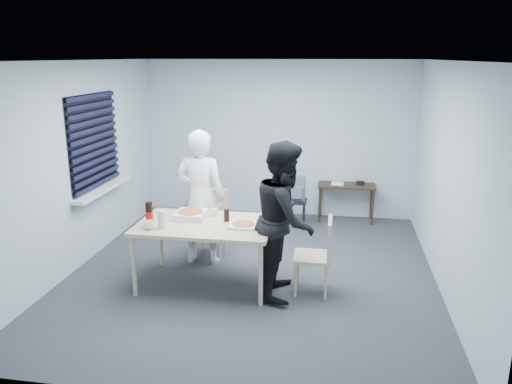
% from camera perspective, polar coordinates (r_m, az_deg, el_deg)
% --- Properties ---
extents(room, '(5.00, 5.00, 5.00)m').
position_cam_1_polar(room, '(7.05, -17.74, 4.69)').
color(room, '#2A2A2F').
rests_on(room, ground).
extents(dining_table, '(1.57, 1.00, 0.77)m').
position_cam_1_polar(dining_table, '(5.87, -5.80, -4.11)').
color(dining_table, '#C9B189').
rests_on(dining_table, ground).
extents(chair_far, '(0.42, 0.42, 0.89)m').
position_cam_1_polar(chair_far, '(6.88, -5.05, -2.87)').
color(chair_far, '#C9B189').
rests_on(chair_far, ground).
extents(chair_right, '(0.42, 0.42, 0.89)m').
position_cam_1_polar(chair_right, '(5.75, 7.30, -6.67)').
color(chair_right, '#C9B189').
rests_on(chair_right, ground).
extents(person_white, '(0.65, 0.42, 1.77)m').
position_cam_1_polar(person_white, '(6.46, -6.35, -0.65)').
color(person_white, white).
rests_on(person_white, ground).
extents(person_black, '(0.47, 0.86, 1.77)m').
position_cam_1_polar(person_black, '(5.59, 3.34, -3.15)').
color(person_black, black).
rests_on(person_black, ground).
extents(side_table, '(0.92, 0.41, 0.62)m').
position_cam_1_polar(side_table, '(8.32, 10.30, 0.32)').
color(side_table, '#372616').
rests_on(side_table, ground).
extents(stool, '(0.33, 0.33, 0.46)m').
position_cam_1_polar(stool, '(7.91, 4.60, -1.67)').
color(stool, black).
rests_on(stool, ground).
extents(backpack, '(0.27, 0.20, 0.38)m').
position_cam_1_polar(backpack, '(7.82, 4.64, 0.38)').
color(backpack, slate).
rests_on(backpack, stool).
extents(pizza_box_a, '(0.35, 0.35, 0.09)m').
position_cam_1_polar(pizza_box_a, '(6.05, -7.45, -2.57)').
color(pizza_box_a, white).
rests_on(pizza_box_a, dining_table).
extents(pizza_box_b, '(0.30, 0.30, 0.04)m').
position_cam_1_polar(pizza_box_b, '(5.71, -1.46, -3.77)').
color(pizza_box_b, white).
rests_on(pizza_box_b, dining_table).
extents(mug_a, '(0.17, 0.17, 0.10)m').
position_cam_1_polar(mug_a, '(5.75, -12.08, -3.70)').
color(mug_a, white).
rests_on(mug_a, dining_table).
extents(mug_b, '(0.10, 0.10, 0.09)m').
position_cam_1_polar(mug_b, '(6.10, -4.83, -2.31)').
color(mug_b, white).
rests_on(mug_b, dining_table).
extents(cola_glass, '(0.07, 0.07, 0.14)m').
position_cam_1_polar(cola_glass, '(5.88, -3.38, -2.68)').
color(cola_glass, black).
rests_on(cola_glass, dining_table).
extents(soda_bottle, '(0.09, 0.09, 0.28)m').
position_cam_1_polar(soda_bottle, '(5.85, -12.10, -2.49)').
color(soda_bottle, black).
rests_on(soda_bottle, dining_table).
extents(plastic_cups, '(0.11, 0.11, 0.20)m').
position_cam_1_polar(plastic_cups, '(5.74, -10.72, -3.10)').
color(plastic_cups, silver).
rests_on(plastic_cups, dining_table).
extents(rubber_band, '(0.06, 0.06, 0.00)m').
position_cam_1_polar(rubber_band, '(5.54, -4.50, -4.62)').
color(rubber_band, red).
rests_on(rubber_band, dining_table).
extents(papers, '(0.26, 0.31, 0.00)m').
position_cam_1_polar(papers, '(8.32, 9.29, 0.96)').
color(papers, white).
rests_on(papers, side_table).
extents(black_box, '(0.14, 0.11, 0.05)m').
position_cam_1_polar(black_box, '(8.34, 11.84, 1.03)').
color(black_box, black).
rests_on(black_box, side_table).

